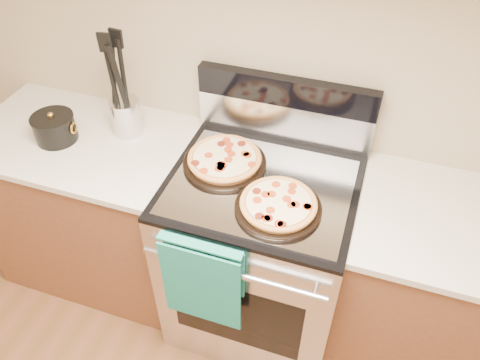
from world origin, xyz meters
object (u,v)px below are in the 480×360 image
(pepperoni_pizza_back, at_px, (225,160))
(saucepan, at_px, (55,129))
(utensil_crock, at_px, (127,117))
(pepperoni_pizza_front, at_px, (278,205))
(range_body, at_px, (260,256))

(pepperoni_pizza_back, bearing_deg, saucepan, -175.70)
(pepperoni_pizza_back, height_order, saucepan, saucepan)
(saucepan, bearing_deg, utensil_crock, 28.36)
(pepperoni_pizza_back, bearing_deg, utensil_crock, 169.59)
(pepperoni_pizza_back, distance_m, saucepan, 0.78)
(pepperoni_pizza_front, height_order, utensil_crock, utensil_crock)
(utensil_crock, bearing_deg, pepperoni_pizza_back, -10.41)
(range_body, relative_size, pepperoni_pizza_back, 2.64)
(utensil_crock, xyz_separation_m, saucepan, (-0.28, -0.15, -0.03))
(pepperoni_pizza_front, relative_size, utensil_crock, 1.94)
(pepperoni_pizza_front, xyz_separation_m, utensil_crock, (-0.77, 0.27, 0.05))
(pepperoni_pizza_back, distance_m, utensil_crock, 0.51)
(pepperoni_pizza_back, xyz_separation_m, utensil_crock, (-0.50, 0.09, 0.04))
(range_body, xyz_separation_m, pepperoni_pizza_front, (0.10, -0.13, 0.50))
(pepperoni_pizza_back, xyz_separation_m, saucepan, (-0.77, -0.06, 0.02))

